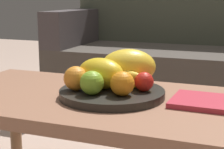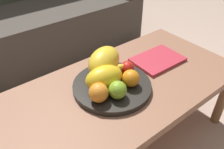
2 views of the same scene
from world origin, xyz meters
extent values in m
cube|color=#94634A|center=(0.00, 0.00, 0.37)|extent=(1.22, 0.57, 0.04)
cylinder|color=#8C6847|center=(-0.57, 0.24, 0.17)|extent=(0.05, 0.05, 0.35)
cube|color=#474039|center=(0.09, 1.12, 0.20)|extent=(1.70, 0.70, 0.40)
cube|color=#434739|center=(0.09, 1.40, 0.65)|extent=(1.70, 0.14, 0.50)
cube|color=#433C3E|center=(-0.69, 1.12, 0.51)|extent=(0.14, 0.70, 0.22)
cylinder|color=#272521|center=(-0.01, 0.01, 0.40)|extent=(0.34, 0.34, 0.03)
ellipsoid|color=yellow|center=(-0.05, 0.01, 0.46)|extent=(0.18, 0.13, 0.10)
ellipsoid|color=yellow|center=(0.01, 0.10, 0.47)|extent=(0.22, 0.19, 0.12)
sphere|color=orange|center=(-0.12, -0.04, 0.45)|extent=(0.08, 0.08, 0.08)
sphere|color=orange|center=(0.04, -0.05, 0.45)|extent=(0.08, 0.08, 0.08)
sphere|color=#7EAC2A|center=(-0.05, -0.07, 0.45)|extent=(0.07, 0.07, 0.07)
sphere|color=red|center=(0.09, 0.03, 0.44)|extent=(0.06, 0.06, 0.06)
ellipsoid|color=yellow|center=(0.01, 0.06, 0.43)|extent=(0.15, 0.08, 0.03)
ellipsoid|color=yellow|center=(0.01, 0.06, 0.43)|extent=(0.15, 0.08, 0.03)
ellipsoid|color=yellow|center=(0.01, 0.05, 0.46)|extent=(0.15, 0.06, 0.03)
cube|color=#C03040|center=(0.31, 0.04, 0.40)|extent=(0.26, 0.19, 0.02)
camera|label=1|loc=(0.41, -1.08, 0.71)|focal=59.86mm
camera|label=2|loc=(-0.49, -0.60, 1.04)|focal=36.91mm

